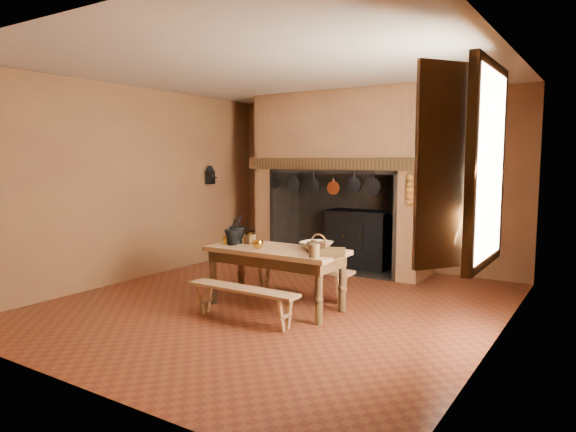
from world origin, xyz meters
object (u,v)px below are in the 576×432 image
object	(u,v)px
bench_front	(243,296)
wicker_basket	(318,246)
coffee_grinder	(249,238)
mixing_bowl	(316,245)
work_table	(276,257)
iron_range	(360,238)

from	to	relation	value
bench_front	wicker_basket	xyz separation A→B (m)	(0.57, 0.65, 0.50)
coffee_grinder	mixing_bowl	world-z (taller)	coffee_grinder
bench_front	coffee_grinder	bearing A→B (deg)	122.06
mixing_bowl	wicker_basket	size ratio (longest dim) A/B	1.45
coffee_grinder	mixing_bowl	xyz separation A→B (m)	(0.89, 0.10, -0.02)
bench_front	mixing_bowl	size ratio (longest dim) A/B	3.74
wicker_basket	mixing_bowl	bearing A→B (deg)	115.59
work_table	bench_front	distance (m)	0.72
work_table	mixing_bowl	bearing A→B (deg)	23.66
work_table	bench_front	xyz separation A→B (m)	(0.00, -0.64, -0.32)
work_table	mixing_bowl	size ratio (longest dim) A/B	4.60
coffee_grinder	mixing_bowl	size ratio (longest dim) A/B	0.49
mixing_bowl	coffee_grinder	bearing A→B (deg)	-173.57
iron_range	bench_front	bearing A→B (deg)	-87.93
work_table	iron_range	bearing A→B (deg)	92.58
iron_range	mixing_bowl	xyz separation A→B (m)	(0.55, -2.40, 0.28)
iron_range	bench_front	world-z (taller)	iron_range
work_table	coffee_grinder	world-z (taller)	coffee_grinder
iron_range	wicker_basket	bearing A→B (deg)	-75.17
work_table	wicker_basket	size ratio (longest dim) A/B	6.69
mixing_bowl	iron_range	bearing A→B (deg)	102.97
bench_front	wicker_basket	bearing A→B (deg)	49.08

